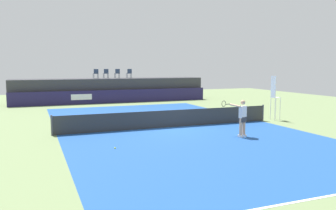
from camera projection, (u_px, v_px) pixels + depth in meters
name	position (u px, v px, depth m)	size (l,w,h in m)	color
ground_plane	(152.00, 119.00, 21.83)	(48.00, 48.00, 0.00)	#6B7F51
court_inner	(170.00, 127.00, 19.06)	(12.00, 22.00, 0.00)	#1C478C
line_near_baseline	(327.00, 196.00, 8.95)	(12.00, 0.10, 0.00)	white
sponsor_wall	(115.00, 96.00, 31.46)	(18.00, 0.22, 1.20)	#231E4C
spectator_platform	(110.00, 90.00, 33.07)	(18.00, 2.80, 2.20)	#38383D
spectator_chair_far_left	(96.00, 73.00, 32.52)	(0.46, 0.46, 0.89)	#2D3D56
spectator_chair_left	(106.00, 73.00, 32.92)	(0.44, 0.44, 0.89)	#2D3D56
spectator_chair_center	(117.00, 73.00, 33.20)	(0.44, 0.44, 0.89)	#2D3D56
spectator_chair_right	(129.00, 73.00, 33.55)	(0.46, 0.46, 0.89)	#2D3D56
umpire_chair	(274.00, 95.00, 21.45)	(0.45, 0.45, 2.76)	white
tennis_net	(170.00, 119.00, 19.01)	(12.40, 0.02, 0.95)	#2D2D2D
net_post_near	(52.00, 125.00, 16.74)	(0.10, 0.10, 1.00)	#4C4C51
net_post_far	(263.00, 113.00, 21.28)	(0.10, 0.10, 1.00)	#4C4C51
tennis_player	(242.00, 117.00, 16.42)	(0.95, 1.09, 1.77)	white
tennis_ball	(115.00, 148.00, 14.08)	(0.07, 0.07, 0.07)	#D8EA33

